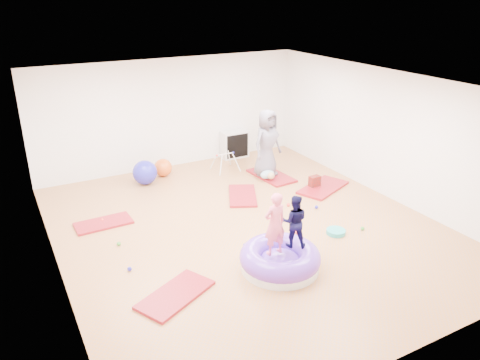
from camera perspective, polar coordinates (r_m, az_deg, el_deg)
room at (r=8.69m, az=0.94°, el=2.39°), size 7.01×8.01×2.81m
gym_mat_front_left at (r=7.42m, az=-7.87°, el=-13.69°), size 1.36×1.09×0.05m
gym_mat_mid_left at (r=9.75m, az=-16.30°, el=-5.08°), size 1.11×0.57×0.05m
gym_mat_center_back at (r=10.57m, az=0.31°, el=-1.91°), size 1.06×1.33×0.05m
gym_mat_right at (r=11.16m, az=10.07°, el=-0.91°), size 1.50×1.14×0.06m
gym_mat_rear_right at (r=11.72m, az=3.83°, el=0.53°), size 0.75×1.35×0.05m
inflatable_cushion at (r=7.95m, az=4.89°, el=-9.63°), size 1.36×1.36×0.43m
child_pink at (r=7.48m, az=4.28°, el=-5.02°), size 0.40×0.27×1.08m
child_navy at (r=7.77m, az=6.63°, el=-4.69°), size 0.56×0.53×0.92m
adult_caregiver at (r=11.42m, az=3.30°, el=4.52°), size 0.92×0.72×1.66m
infant at (r=11.39m, az=3.45°, el=0.64°), size 0.37×0.37×0.22m
ball_pit_balls at (r=8.99m, az=0.27°, el=-6.42°), size 4.47×2.86×0.08m
exercise_ball_blue at (r=11.40m, az=-11.52°, el=0.91°), size 0.58×0.58×0.58m
exercise_ball_orange at (r=11.83m, az=-9.35°, el=1.51°), size 0.44×0.44×0.44m
infant_play_gym at (r=11.96m, az=-1.82°, el=2.53°), size 0.62×0.59×0.48m
cube_shelf at (r=12.96m, az=-0.66°, el=4.37°), size 0.75×0.37×0.75m
balance_disc at (r=9.20m, az=11.61°, el=-6.20°), size 0.37×0.37×0.08m
backpack at (r=11.12m, az=9.07°, el=-0.25°), size 0.27×0.17×0.30m
yellow_toy at (r=7.74m, az=-7.49°, el=-12.07°), size 0.19×0.19×0.03m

